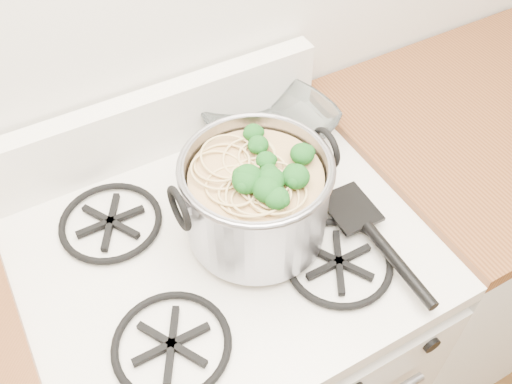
% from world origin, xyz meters
% --- Properties ---
extents(gas_range, '(0.76, 0.66, 0.92)m').
position_xyz_m(gas_range, '(0.00, 1.26, 0.44)').
color(gas_range, white).
rests_on(gas_range, ground).
extents(counter_right, '(1.00, 0.65, 0.92)m').
position_xyz_m(counter_right, '(0.88, 1.26, 0.46)').
color(counter_right, silver).
rests_on(counter_right, ground).
extents(stock_pot, '(0.31, 0.28, 0.19)m').
position_xyz_m(stock_pot, '(0.07, 1.25, 1.01)').
color(stock_pot, '#92929A').
rests_on(stock_pot, gas_range).
extents(spatula, '(0.30, 0.32, 0.02)m').
position_xyz_m(spatula, '(0.26, 1.20, 0.94)').
color(spatula, black).
rests_on(spatula, gas_range).
extents(glass_bowl, '(0.13, 0.13, 0.03)m').
position_xyz_m(glass_bowl, '(0.23, 1.47, 0.94)').
color(glass_bowl, white).
rests_on(glass_bowl, gas_range).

